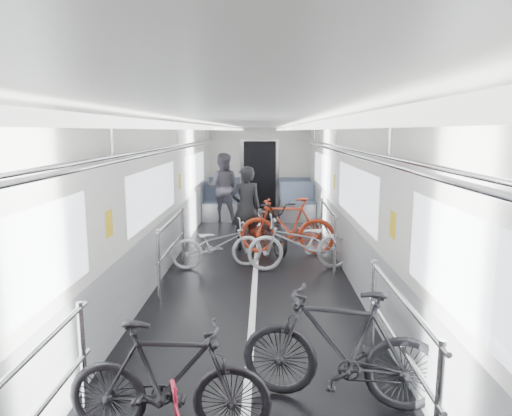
{
  "coord_description": "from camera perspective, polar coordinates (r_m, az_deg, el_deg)",
  "views": [
    {
      "loc": [
        0.15,
        -6.62,
        2.3
      ],
      "look_at": [
        0.0,
        1.13,
        0.99
      ],
      "focal_mm": 32.0,
      "sensor_mm": 36.0,
      "label": 1
    }
  ],
  "objects": [
    {
      "name": "bike_aisle",
      "position": [
        8.83,
        1.62,
        -2.15
      ],
      "size": [
        1.25,
        2.02,
        1.0
      ],
      "primitive_type": "imported",
      "rotation": [
        0.0,
        0.0,
        0.33
      ],
      "color": "black",
      "rests_on": "floor"
    },
    {
      "name": "bike_left_mid",
      "position": [
        3.7,
        -10.83,
        -20.36
      ],
      "size": [
        1.56,
        0.5,
        0.93
      ],
      "primitive_type": "imported",
      "rotation": [
        0.0,
        0.0,
        1.53
      ],
      "color": "black",
      "rests_on": "floor"
    },
    {
      "name": "bike_right_mid",
      "position": [
        7.64,
        5.58,
        -4.35
      ],
      "size": [
        1.84,
        0.86,
        0.93
      ],
      "primitive_type": "imported",
      "rotation": [
        0.0,
        0.0,
        -1.43
      ],
      "color": "#9D9DA2",
      "rests_on": "floor"
    },
    {
      "name": "bike_right_far",
      "position": [
        8.58,
        3.92,
        -2.26
      ],
      "size": [
        1.84,
        0.69,
        1.08
      ],
      "primitive_type": "imported",
      "rotation": [
        0.0,
        0.0,
        -1.67
      ],
      "color": "#A92C14",
      "rests_on": "floor"
    },
    {
      "name": "person_seated",
      "position": [
        11.7,
        -4.19,
        2.59
      ],
      "size": [
        0.89,
        0.72,
        1.75
      ],
      "primitive_type": "imported",
      "rotation": [
        0.0,
        0.0,
        3.07
      ],
      "color": "#312F37",
      "rests_on": "floor"
    },
    {
      "name": "person_standing",
      "position": [
        8.87,
        -1.26,
        0.0
      ],
      "size": [
        0.68,
        0.53,
        1.64
      ],
      "primitive_type": "imported",
      "rotation": [
        0.0,
        0.0,
        3.4
      ],
      "color": "black",
      "rests_on": "floor"
    },
    {
      "name": "car_shell",
      "position": [
        8.48,
        0.09,
        1.65
      ],
      "size": [
        3.02,
        14.01,
        2.41
      ],
      "color": "black",
      "rests_on": "ground"
    },
    {
      "name": "bike_left_far",
      "position": [
        7.78,
        -4.89,
        -4.52
      ],
      "size": [
        1.64,
        0.9,
        0.82
      ],
      "primitive_type": "imported",
      "rotation": [
        0.0,
        0.0,
        1.81
      ],
      "color": "#A3A2A7",
      "rests_on": "floor"
    },
    {
      "name": "bike_right_near",
      "position": [
        4.07,
        10.54,
        -16.68
      ],
      "size": [
        1.76,
        0.84,
        1.02
      ],
      "primitive_type": "imported",
      "rotation": [
        0.0,
        0.0,
        -1.79
      ],
      "color": "black",
      "rests_on": "floor"
    }
  ]
}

